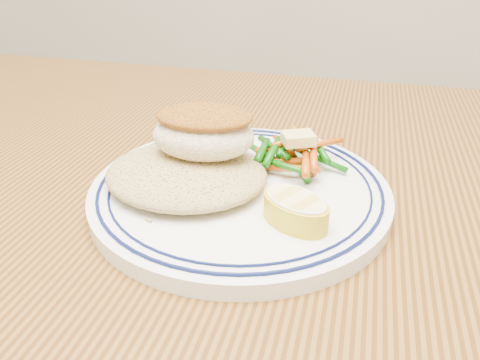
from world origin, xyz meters
name	(u,v)px	position (x,y,z in m)	size (l,w,h in m)	color
dining_table	(238,301)	(0.00, 0.00, 0.65)	(1.50, 0.90, 0.75)	#4D2D0F
plate	(240,190)	(-0.01, 0.03, 0.76)	(0.28, 0.28, 0.02)	white
rice_pilaf	(186,171)	(-0.05, 0.02, 0.78)	(0.15, 0.13, 0.03)	#9F864F
fish_fillet	(204,131)	(-0.04, 0.04, 0.81)	(0.10, 0.08, 0.05)	#EEE5C4
vegetable_pile	(290,155)	(0.03, 0.08, 0.78)	(0.11, 0.11, 0.03)	#BD4A09
butter_pat	(298,138)	(0.04, 0.08, 0.80)	(0.03, 0.02, 0.01)	#EDD574
lemon_wedge	(296,209)	(0.05, -0.02, 0.78)	(0.08, 0.08, 0.02)	yellow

